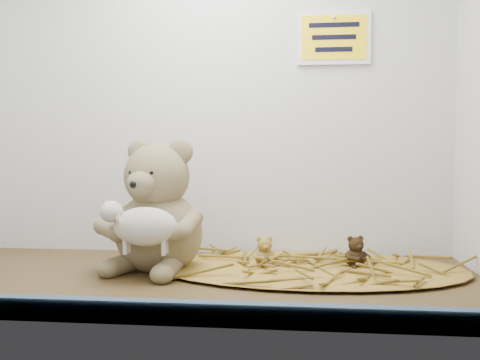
# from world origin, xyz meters

# --- Properties ---
(alcove_shell) EXTENTS (1.20, 0.60, 0.90)m
(alcove_shell) POSITION_xyz_m (0.00, 0.09, 0.45)
(alcove_shell) COLOR #3B2914
(alcove_shell) RESTS_ON ground
(front_rail) EXTENTS (1.19, 0.02, 0.04)m
(front_rail) POSITION_xyz_m (0.00, -0.29, 0.02)
(front_rail) COLOR #354966
(front_rail) RESTS_ON shelf_floor
(straw_bed) EXTENTS (0.69, 0.40, 0.01)m
(straw_bed) POSITION_xyz_m (0.24, 0.10, 0.01)
(straw_bed) COLOR brown
(straw_bed) RESTS_ON shelf_floor
(main_teddy) EXTENTS (0.30, 0.30, 0.29)m
(main_teddy) POSITION_xyz_m (-0.09, 0.07, 0.15)
(main_teddy) COLOR #806E4E
(main_teddy) RESTS_ON shelf_floor
(toy_lamb) EXTENTS (0.17, 0.10, 0.11)m
(toy_lamb) POSITION_xyz_m (-0.09, -0.03, 0.11)
(toy_lamb) COLOR beige
(toy_lamb) RESTS_ON main_teddy
(mini_teddy_tan) EXTENTS (0.07, 0.07, 0.07)m
(mini_teddy_tan) POSITION_xyz_m (0.14, 0.10, 0.05)
(mini_teddy_tan) COLOR olive
(mini_teddy_tan) RESTS_ON straw_bed
(mini_teddy_brown) EXTENTS (0.07, 0.08, 0.07)m
(mini_teddy_brown) POSITION_xyz_m (0.34, 0.11, 0.05)
(mini_teddy_brown) COLOR black
(mini_teddy_brown) RESTS_ON straw_bed
(wall_sign) EXTENTS (0.16, 0.01, 0.11)m
(wall_sign) POSITION_xyz_m (0.30, 0.29, 0.55)
(wall_sign) COLOR yellow
(wall_sign) RESTS_ON back_wall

